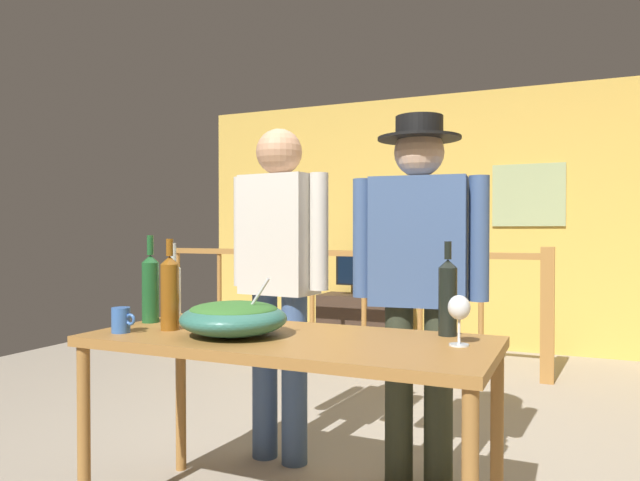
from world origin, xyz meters
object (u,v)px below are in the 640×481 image
object	(u,v)px
serving_table	(288,355)
person_standing_left	(279,265)
wine_bottle_dark	(448,296)
wine_bottle_green	(150,287)
salad_bowl	(234,317)
flat_screen_tv	(363,271)
tv_console	(364,320)
wine_glass	(459,310)
mug_blue	(121,320)
framed_picture	(528,195)
wine_bottle_clear	(174,289)
person_standing_right	(419,264)
stair_railing	(390,291)
wine_bottle_amber	(170,292)

from	to	relation	value
serving_table	person_standing_left	distance (m)	0.77
wine_bottle_dark	wine_bottle_green	bearing A→B (deg)	-170.84
salad_bowl	flat_screen_tv	bearing A→B (deg)	101.84
tv_console	wine_glass	size ratio (longest dim) A/B	4.99
mug_blue	person_standing_left	bearing A→B (deg)	70.25
framed_picture	person_standing_left	distance (m)	3.44
wine_bottle_clear	person_standing_right	distance (m)	1.13
serving_table	wine_bottle_dark	bearing A→B (deg)	25.12
wine_bottle_clear	person_standing_right	xyz separation A→B (m)	(1.03, 0.45, 0.11)
framed_picture	person_standing_left	xyz separation A→B (m)	(-0.95, -3.27, -0.51)
flat_screen_tv	serving_table	size ratio (longest dim) A/B	0.36
framed_picture	person_standing_right	xyz separation A→B (m)	(-0.23, -3.27, -0.49)
wine_bottle_green	wine_bottle_clear	distance (m)	0.11
stair_railing	wine_bottle_amber	xyz separation A→B (m)	(-0.07, -2.84, 0.27)
wine_bottle_amber	person_standing_left	bearing A→B (deg)	77.21
salad_bowl	person_standing_right	xyz separation A→B (m)	(0.56, 0.68, 0.18)
tv_console	wine_bottle_clear	distance (m)	3.50
wine_bottle_green	person_standing_left	bearing A→B (deg)	56.90
tv_console	person_standing_right	xyz separation A→B (m)	(1.32, -2.98, 0.76)
wine_bottle_green	wine_bottle_amber	distance (m)	0.24
framed_picture	tv_console	size ratio (longest dim) A/B	0.73
framed_picture	wine_bottle_green	xyz separation A→B (m)	(-1.30, -3.82, -0.59)
flat_screen_tv	salad_bowl	bearing A→B (deg)	-78.16
framed_picture	wine_bottle_green	size ratio (longest dim) A/B	1.70
wine_glass	salad_bowl	bearing A→B (deg)	-169.55
wine_bottle_amber	mug_blue	bearing A→B (deg)	-135.99
wine_bottle_amber	stair_railing	bearing A→B (deg)	88.53
wine_glass	wine_bottle_amber	size ratio (longest dim) A/B	0.48
salad_bowl	framed_picture	bearing A→B (deg)	78.73
flat_screen_tv	wine_bottle_amber	xyz separation A→B (m)	(0.45, -3.62, 0.16)
tv_console	wine_bottle_dark	xyz separation A→B (m)	(1.52, -3.32, 0.66)
framed_picture	wine_bottle_dark	size ratio (longest dim) A/B	1.79
flat_screen_tv	wine_bottle_dark	size ratio (longest dim) A/B	1.55
wine_bottle_clear	person_standing_left	xyz separation A→B (m)	(0.31, 0.45, 0.09)
flat_screen_tv	mug_blue	distance (m)	3.77
stair_railing	wine_bottle_green	distance (m)	2.74
person_standing_left	person_standing_right	xyz separation A→B (m)	(0.72, 0.00, 0.02)
framed_picture	mug_blue	world-z (taller)	framed_picture
person_standing_right	wine_bottle_amber	bearing A→B (deg)	31.69
framed_picture	tv_console	bearing A→B (deg)	-169.39
stair_railing	serving_table	bearing A→B (deg)	-80.99
flat_screen_tv	wine_glass	distance (m)	3.83
stair_railing	tv_console	bearing A→B (deg)	122.64
flat_screen_tv	wine_bottle_green	size ratio (longest dim) A/B	1.47
tv_console	wine_glass	bearing A→B (deg)	-65.47
mug_blue	person_standing_left	size ratio (longest dim) A/B	0.07
wine_glass	wine_bottle_green	xyz separation A→B (m)	(-1.36, -0.02, 0.03)
mug_blue	wine_bottle_amber	bearing A→B (deg)	44.01
salad_bowl	wine_bottle_dark	xyz separation A→B (m)	(0.76, 0.34, 0.08)
serving_table	wine_bottle_green	bearing A→B (deg)	175.46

